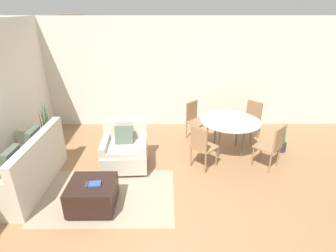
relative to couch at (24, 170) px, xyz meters
name	(u,v)px	position (x,y,z in m)	size (l,w,h in m)	color
ground_plane	(151,220)	(2.26, -0.87, -0.32)	(20.00, 20.00, 0.00)	#936B47
wall_back	(157,74)	(2.26, 2.75, 1.05)	(12.00, 0.06, 2.75)	silver
area_rug	(109,195)	(1.50, -0.29, -0.32)	(2.21, 1.48, 0.01)	gray
couch	(24,170)	(0.00, 0.00, 0.00)	(0.91, 1.84, 0.95)	beige
armchair	(125,151)	(1.67, 0.63, 0.03)	(0.90, 0.85, 0.88)	beige
ottoman	(92,194)	(1.33, -0.57, -0.08)	(0.71, 0.65, 0.45)	black
book_stack	(95,184)	(1.40, -0.61, 0.15)	(0.20, 0.16, 0.03)	#2D478C
tv_remote_primary	(87,184)	(1.28, -0.60, 0.14)	(0.05, 0.15, 0.01)	#333338
potted_plant	(49,138)	(-0.09, 1.28, -0.03)	(0.36, 0.36, 1.21)	brown
dining_table	(230,123)	(3.84, 1.23, 0.34)	(1.27, 1.27, 0.73)	#99A8AD
dining_chair_near_left	(202,145)	(3.16, 0.56, 0.20)	(0.59, 0.59, 0.90)	#93704C
dining_chair_near_right	(272,144)	(4.52, 0.56, 0.20)	(0.59, 0.59, 0.90)	#93704C
dining_chair_far_left	(195,118)	(3.16, 1.91, 0.20)	(0.59, 0.59, 0.90)	#93704C
dining_chair_far_right	(251,118)	(4.52, 1.91, 0.20)	(0.59, 0.59, 0.90)	#93704C
potted_plant_small	(281,142)	(5.02, 1.24, -0.11)	(0.25, 0.25, 0.74)	#333338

